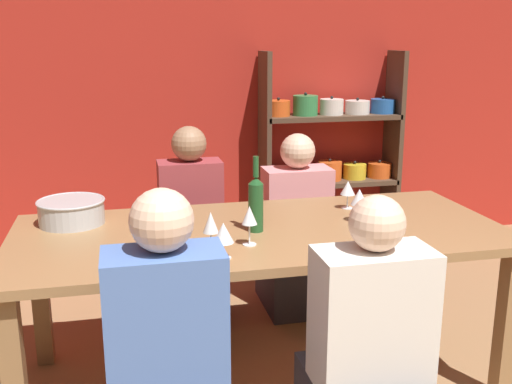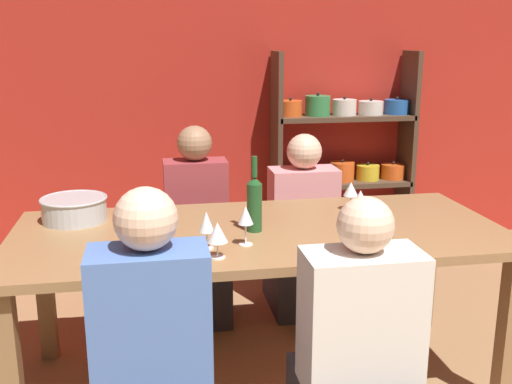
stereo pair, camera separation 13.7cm
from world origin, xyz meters
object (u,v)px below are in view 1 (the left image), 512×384
wine_bottle_green (256,202)px  wine_glass_red_a (249,217)px  person_far_b (192,250)px  shelf_unit (329,166)px  wine_glass_empty_b (211,223)px  wine_glass_empty_c (374,205)px  wine_glass_white_a (348,189)px  mixing_bowl (71,211)px  dining_table (261,247)px  person_far_a (296,245)px  wine_glass_white_b (359,198)px  wine_glass_empty_a (223,233)px

wine_bottle_green → wine_glass_red_a: (-0.07, -0.18, -0.01)m
person_far_b → shelf_unit: bearing=-139.1°
wine_bottle_green → wine_glass_empty_b: size_ratio=2.14×
wine_glass_empty_c → wine_glass_white_a: (0.02, 0.38, -0.02)m
mixing_bowl → wine_bottle_green: wine_bottle_green is taller
dining_table → wine_glass_red_a: wine_glass_red_a is taller
person_far_a → wine_glass_white_b: bearing=95.7°
mixing_bowl → wine_bottle_green: size_ratio=0.91×
shelf_unit → dining_table: 2.02m
mixing_bowl → wine_glass_empty_b: 0.77m
shelf_unit → wine_glass_white_a: (-0.45, -1.54, 0.21)m
wine_glass_empty_b → person_far_a: bearing=56.1°
wine_bottle_green → wine_glass_empty_a: bearing=-122.7°
shelf_unit → person_far_a: (-0.56, -1.00, -0.27)m
person_far_a → person_far_b: (-0.64, -0.04, 0.03)m
mixing_bowl → wine_glass_empty_b: size_ratio=1.95×
person_far_b → wine_glass_empty_c: bearing=129.5°
wine_glass_empty_a → wine_glass_red_a: 0.19m
wine_glass_empty_c → person_far_b: size_ratio=0.15×
wine_glass_white_a → person_far_b: bearing=146.2°
dining_table → wine_glass_white_a: wine_glass_white_a is taller
wine_glass_empty_a → wine_glass_empty_c: bearing=15.2°
wine_glass_empty_c → person_far_a: (-0.08, 0.91, -0.50)m
mixing_bowl → wine_glass_white_a: (1.36, -0.04, 0.04)m
dining_table → wine_bottle_green: (-0.03, -0.02, 0.22)m
wine_glass_white_b → wine_glass_empty_a: bearing=-153.8°
wine_glass_empty_c → person_far_b: (-0.72, 0.88, -0.46)m
dining_table → wine_glass_white_b: size_ratio=14.08×
wine_glass_empty_b → wine_glass_empty_c: size_ratio=0.97×
dining_table → wine_glass_white_a: bearing=25.0°
shelf_unit → wine_glass_white_b: 1.84m
mixing_bowl → wine_glass_empty_a: wine_glass_empty_a is taller
wine_glass_red_a → person_far_a: 1.20m
wine_glass_red_a → person_far_a: bearing=62.8°
dining_table → wine_glass_white_b: (0.48, 0.02, 0.20)m
wine_bottle_green → wine_glass_empty_c: (0.52, -0.12, -0.01)m
person_far_a → person_far_b: bearing=3.4°
wine_bottle_green → wine_glass_white_b: 0.51m
wine_glass_white_a → shelf_unit: bearing=73.7°
wine_glass_white_b → person_far_a: bearing=95.7°
mixing_bowl → wine_glass_empty_b: wine_glass_empty_b is taller
shelf_unit → wine_glass_empty_c: size_ratio=9.17×
wine_bottle_green → wine_glass_white_a: bearing=25.7°
wine_glass_empty_a → person_far_b: person_far_b is taller
mixing_bowl → wine_glass_empty_c: 1.40m
dining_table → person_far_a: person_far_a is taller
wine_glass_white_a → wine_glass_white_b: bearing=-97.7°
shelf_unit → wine_glass_red_a: size_ratio=8.99×
wine_bottle_green → wine_glass_empty_c: size_ratio=2.07×
mixing_bowl → wine_glass_white_b: (1.33, -0.27, 0.05)m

